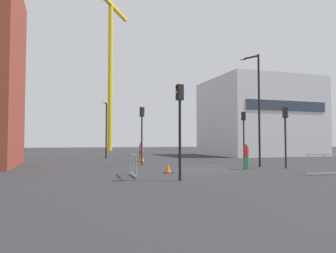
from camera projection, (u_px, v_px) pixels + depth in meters
name	position (u px, v px, depth m)	size (l,w,h in m)	color
ground	(202.00, 169.00, 20.37)	(160.00, 160.00, 0.00)	#28282B
office_block	(259.00, 118.00, 40.84)	(12.42, 10.88, 9.41)	silver
construction_crane	(111.00, 57.00, 61.38)	(7.52, 11.78, 28.55)	yellow
streetlamp_tall	(257.00, 101.00, 22.07)	(0.79, 1.33, 7.68)	black
streetlamp_short	(106.00, 124.00, 31.74)	(0.73, 2.02, 5.55)	black
traffic_light_near	(285.00, 127.00, 20.87)	(0.39, 0.34, 3.93)	#232326
traffic_light_crosswalk	(244.00, 129.00, 26.64)	(0.39, 0.29, 4.16)	black
traffic_light_corner	(142.00, 126.00, 23.62)	(0.38, 0.36, 4.23)	#2D2D30
traffic_light_median	(180.00, 116.00, 14.27)	(0.39, 0.30, 4.24)	black
pedestrian_walking	(141.00, 150.00, 28.88)	(0.34, 0.34, 1.67)	#4C4C51
pedestrian_waiting	(246.00, 154.00, 19.97)	(0.34, 0.34, 1.62)	#2D844C
safety_barrier_rear	(133.00, 165.00, 15.77)	(0.21, 2.12, 1.08)	gray
safety_barrier_front	(324.00, 164.00, 16.41)	(2.01, 0.20, 1.08)	#9EA0A5
traffic_cone_on_verge	(141.00, 158.00, 27.25)	(0.68, 0.68, 0.68)	black
traffic_cone_orange	(168.00, 169.00, 17.62)	(0.47, 0.47, 0.47)	black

